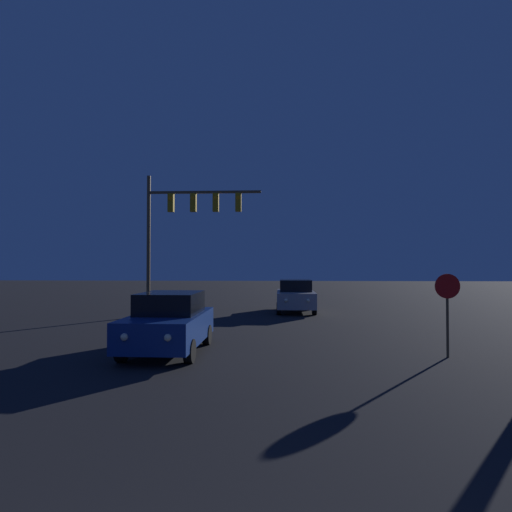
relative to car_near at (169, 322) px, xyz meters
name	(u,v)px	position (x,y,z in m)	size (l,w,h in m)	color
car_near	(169,322)	(0.00, 0.00, 0.00)	(2.04, 3.97, 1.71)	navy
car_far	(295,296)	(4.16, 9.91, 0.00)	(2.04, 3.97, 1.71)	#99999E
traffic_signal_mast	(183,218)	(-1.42, 7.87, 3.97)	(5.62, 0.30, 6.89)	brown
stop_sign	(447,299)	(7.75, -0.32, 0.72)	(0.67, 0.07, 2.27)	brown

